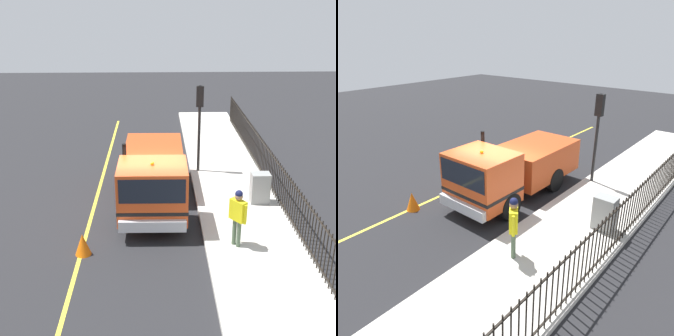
{
  "view_description": "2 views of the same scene",
  "coord_description": "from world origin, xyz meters",
  "views": [
    {
      "loc": [
        0.22,
        -13.81,
        7.28
      ],
      "look_at": [
        0.6,
        -0.42,
        1.93
      ],
      "focal_mm": 47.05,
      "sensor_mm": 36.0,
      "label": 1
    },
    {
      "loc": [
        7.25,
        -8.22,
        5.95
      ],
      "look_at": [
        0.81,
        -0.54,
        1.78
      ],
      "focal_mm": 34.62,
      "sensor_mm": 36.0,
      "label": 2
    }
  ],
  "objects": [
    {
      "name": "worker_standing",
      "position": [
        2.6,
        -2.36,
        1.28
      ],
      "size": [
        0.5,
        0.55,
        1.82
      ],
      "rotation": [
        0.0,
        0.0,
        2.22
      ],
      "color": "yellow",
      "rests_on": "sidewalk_slab"
    },
    {
      "name": "lane_marking",
      "position": [
        -2.08,
        0.0,
        0.0
      ],
      "size": [
        0.12,
        24.39,
        0.01
      ],
      "primitive_type": "cube",
      "color": "yellow",
      "rests_on": "ground"
    },
    {
      "name": "traffic_cone",
      "position": [
        -1.99,
        -2.47,
        0.34
      ],
      "size": [
        0.48,
        0.48,
        0.68
      ],
      "primitive_type": "cone",
      "color": "orange",
      "rests_on": "ground"
    },
    {
      "name": "utility_cabinet",
      "position": [
        3.95,
        0.56,
        0.73
      ],
      "size": [
        0.67,
        0.5,
        1.13
      ],
      "primitive_type": "cube",
      "color": "gray",
      "rests_on": "sidewalk_slab"
    },
    {
      "name": "iron_fence",
      "position": [
        4.63,
        -0.0,
        0.91
      ],
      "size": [
        0.04,
        23.07,
        1.48
      ],
      "color": "black",
      "rests_on": "sidewalk_slab"
    },
    {
      "name": "traffic_light_near",
      "position": [
        2.01,
        3.71,
        2.77
      ],
      "size": [
        0.32,
        0.23,
        3.65
      ],
      "rotation": [
        0.0,
        0.0,
        3.06
      ],
      "color": "black",
      "rests_on": "sidewalk_slab"
    },
    {
      "name": "work_truck",
      "position": [
        0.1,
        0.55,
        1.25
      ],
      "size": [
        2.3,
        5.98,
        2.6
      ],
      "rotation": [
        0.0,
        0.0,
        3.13
      ],
      "color": "#D84C1E",
      "rests_on": "ground"
    },
    {
      "name": "sidewalk_slab",
      "position": [
        3.22,
        0.0,
        0.08
      ],
      "size": [
        3.08,
        27.1,
        0.16
      ],
      "primitive_type": "cube",
      "color": "beige",
      "rests_on": "ground"
    },
    {
      "name": "ground_plane",
      "position": [
        0.0,
        0.0,
        0.0
      ],
      "size": [
        59.62,
        59.62,
        0.0
      ],
      "primitive_type": "plane",
      "color": "#232326",
      "rests_on": "ground"
    }
  ]
}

